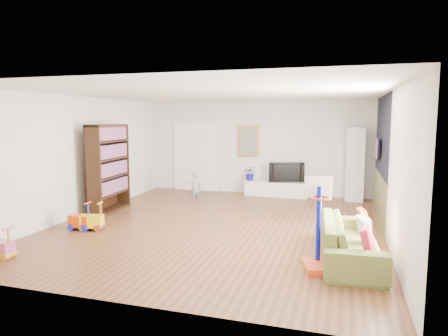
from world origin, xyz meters
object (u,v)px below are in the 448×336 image
(media_console, at_px, (276,189))
(sofa, at_px, (351,240))
(bookshelf, at_px, (109,168))
(basketball_hoop, at_px, (321,225))

(media_console, height_order, sofa, sofa)
(bookshelf, distance_m, sofa, 5.79)
(media_console, distance_m, bookshelf, 4.71)
(bookshelf, relative_size, sofa, 0.95)
(media_console, xyz_separation_m, bookshelf, (-3.50, -3.04, 0.83))
(bookshelf, xyz_separation_m, basketball_hoop, (5.03, -2.37, -0.36))
(sofa, distance_m, basketball_hoop, 0.81)
(media_console, bearing_deg, basketball_hoop, -72.02)
(sofa, bearing_deg, basketball_hoop, 139.73)
(bookshelf, bearing_deg, basketball_hoop, -29.20)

